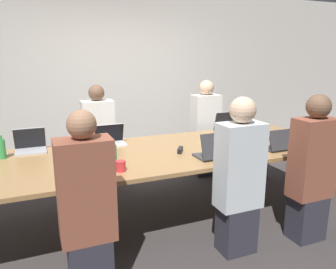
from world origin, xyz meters
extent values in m
plane|color=#383333|center=(0.00, 0.00, 0.00)|extent=(24.00, 24.00, 0.00)
cube|color=beige|center=(0.00, 2.03, 1.40)|extent=(12.00, 0.06, 2.80)
cube|color=#9E7547|center=(0.00, 0.00, 0.75)|extent=(4.07, 1.38, 0.04)
cylinder|color=#4C4C51|center=(1.85, -0.51, 0.36)|extent=(0.08, 0.08, 0.73)
cylinder|color=#4C4C51|center=(1.85, 0.51, 0.36)|extent=(0.08, 0.08, 0.73)
cube|color=gray|center=(-0.87, -0.44, 0.78)|extent=(0.35, 0.24, 0.02)
cube|color=gray|center=(-0.87, -0.53, 0.90)|extent=(0.35, 0.09, 0.23)
cube|color=black|center=(-0.87, -0.52, 0.90)|extent=(0.35, 0.08, 0.23)
cube|color=#2D2D38|center=(-0.95, -0.92, 0.23)|extent=(0.32, 0.24, 0.45)
cube|color=brown|center=(-0.95, -0.92, 0.83)|extent=(0.40, 0.24, 0.77)
sphere|color=#9E7051|center=(-0.95, -0.92, 1.32)|extent=(0.21, 0.21, 0.21)
cylinder|color=red|center=(-0.57, -0.45, 0.82)|extent=(0.09, 0.09, 0.10)
cylinder|color=green|center=(-0.60, -0.31, 0.88)|extent=(0.07, 0.07, 0.21)
cylinder|color=green|center=(-0.60, -0.31, 1.01)|extent=(0.03, 0.03, 0.05)
cube|color=#333338|center=(0.38, -0.40, 0.78)|extent=(0.31, 0.25, 0.02)
cube|color=#333338|center=(0.38, -0.49, 0.91)|extent=(0.31, 0.09, 0.25)
cube|color=#0F1933|center=(0.38, -0.48, 0.91)|extent=(0.31, 0.09, 0.24)
cube|color=#2D2D38|center=(0.39, -0.90, 0.23)|extent=(0.32, 0.24, 0.45)
cube|color=silver|center=(0.39, -0.90, 0.83)|extent=(0.40, 0.24, 0.77)
sphere|color=beige|center=(0.39, -0.90, 1.33)|extent=(0.23, 0.23, 0.23)
cylinder|color=#ADD1E0|center=(0.62, -0.28, 0.88)|extent=(0.06, 0.06, 0.21)
cylinder|color=#ADD1E0|center=(0.62, -0.28, 1.01)|extent=(0.03, 0.03, 0.05)
cube|color=#333338|center=(1.22, -0.42, 0.78)|extent=(0.35, 0.22, 0.02)
cube|color=#333338|center=(1.22, -0.50, 0.89)|extent=(0.36, 0.09, 0.21)
cube|color=black|center=(1.22, -0.49, 0.89)|extent=(0.35, 0.09, 0.21)
cube|color=#2D2D38|center=(1.15, -0.98, 0.23)|extent=(0.32, 0.24, 0.45)
cube|color=brown|center=(1.15, -0.98, 0.83)|extent=(0.40, 0.24, 0.77)
sphere|color=brown|center=(1.15, -0.98, 1.33)|extent=(0.22, 0.22, 0.22)
cylinder|color=#232328|center=(0.93, -0.40, 0.82)|extent=(0.08, 0.08, 0.10)
cylinder|color=green|center=(0.95, -0.29, 0.87)|extent=(0.06, 0.06, 0.20)
cylinder|color=green|center=(0.95, -0.29, 0.99)|extent=(0.03, 0.03, 0.04)
cube|color=#B7B7BC|center=(-1.31, 0.49, 0.78)|extent=(0.31, 0.25, 0.02)
cube|color=#B7B7BC|center=(-1.31, 0.58, 0.91)|extent=(0.32, 0.12, 0.24)
cube|color=black|center=(-1.31, 0.57, 0.90)|extent=(0.31, 0.11, 0.23)
cylinder|color=green|center=(-1.58, 0.37, 0.87)|extent=(0.08, 0.08, 0.20)
cylinder|color=green|center=(-1.58, 0.37, 0.99)|extent=(0.03, 0.03, 0.04)
cube|color=#B7B7BC|center=(1.14, 0.43, 0.78)|extent=(0.32, 0.26, 0.02)
cube|color=#B7B7BC|center=(1.14, 0.54, 0.92)|extent=(0.33, 0.08, 0.25)
cube|color=black|center=(1.14, 0.53, 0.91)|extent=(0.32, 0.08, 0.25)
cube|color=#2D2D38|center=(1.08, 0.98, 0.23)|extent=(0.32, 0.24, 0.45)
cube|color=silver|center=(1.08, 0.98, 0.83)|extent=(0.40, 0.24, 0.77)
sphere|color=beige|center=(1.08, 0.98, 1.33)|extent=(0.21, 0.21, 0.21)
cylinder|color=white|center=(1.37, 0.43, 0.81)|extent=(0.08, 0.08, 0.08)
cylinder|color=green|center=(1.40, 0.30, 0.86)|extent=(0.07, 0.07, 0.19)
cylinder|color=green|center=(1.40, 0.30, 0.98)|extent=(0.03, 0.03, 0.04)
cube|color=silver|center=(-0.46, 0.43, 0.78)|extent=(0.33, 0.22, 0.02)
cube|color=silver|center=(-0.46, 0.51, 0.90)|extent=(0.34, 0.08, 0.22)
cube|color=black|center=(-0.46, 0.50, 0.89)|extent=(0.33, 0.08, 0.21)
cube|color=#2D2D38|center=(-0.50, 0.98, 0.23)|extent=(0.32, 0.24, 0.45)
cube|color=silver|center=(-0.50, 0.98, 0.83)|extent=(0.40, 0.24, 0.77)
sphere|color=brown|center=(-0.50, 0.98, 1.32)|extent=(0.20, 0.20, 0.20)
cylinder|color=white|center=(-0.74, 0.39, 0.81)|extent=(0.09, 0.09, 0.08)
cube|color=black|center=(0.17, -0.12, 0.79)|extent=(0.12, 0.15, 0.05)
camera|label=1|loc=(-1.24, -3.18, 1.79)|focal=35.00mm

